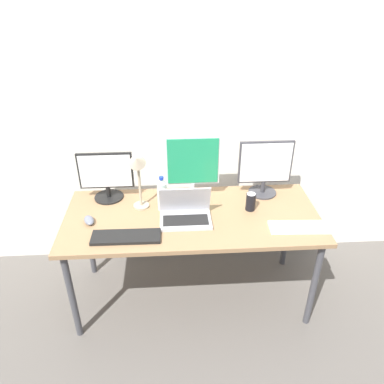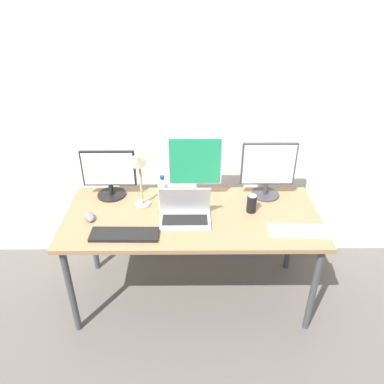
{
  "view_description": "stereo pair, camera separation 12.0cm",
  "coord_description": "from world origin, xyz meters",
  "px_view_note": "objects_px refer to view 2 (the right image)",
  "views": [
    {
      "loc": [
        -0.13,
        -2.08,
        2.16
      ],
      "look_at": [
        0.0,
        0.0,
        0.92
      ],
      "focal_mm": 35.0,
      "sensor_mm": 36.0,
      "label": 1
    },
    {
      "loc": [
        -0.01,
        -2.08,
        2.16
      ],
      "look_at": [
        0.0,
        0.0,
        0.92
      ],
      "focal_mm": 35.0,
      "sensor_mm": 36.0,
      "label": 2
    }
  ],
  "objects_px": {
    "monitor_left": "(109,173)",
    "keyboard_main": "(124,234)",
    "monitor_right": "(268,169)",
    "water_bottle": "(163,194)",
    "desk_lamp": "(139,170)",
    "mouse_by_keyboard": "(90,217)",
    "soda_can_near_keyboard": "(252,204)",
    "monitor_center": "(195,166)",
    "keyboard_aux": "(299,231)",
    "work_desk": "(192,223)",
    "laptop_silver": "(185,212)"
  },
  "relations": [
    {
      "from": "monitor_right",
      "to": "monitor_left",
      "type": "bearing_deg",
      "value": 179.72
    },
    {
      "from": "monitor_left",
      "to": "water_bottle",
      "type": "height_order",
      "value": "monitor_left"
    },
    {
      "from": "monitor_center",
      "to": "water_bottle",
      "type": "bearing_deg",
      "value": -144.57
    },
    {
      "from": "work_desk",
      "to": "mouse_by_keyboard",
      "type": "bearing_deg",
      "value": -176.14
    },
    {
      "from": "water_bottle",
      "to": "monitor_left",
      "type": "bearing_deg",
      "value": 155.91
    },
    {
      "from": "monitor_center",
      "to": "keyboard_aux",
      "type": "bearing_deg",
      "value": -33.97
    },
    {
      "from": "monitor_center",
      "to": "keyboard_main",
      "type": "bearing_deg",
      "value": -133.29
    },
    {
      "from": "keyboard_main",
      "to": "mouse_by_keyboard",
      "type": "xyz_separation_m",
      "value": [
        -0.25,
        0.18,
        0.01
      ]
    },
    {
      "from": "mouse_by_keyboard",
      "to": "soda_can_near_keyboard",
      "type": "relative_size",
      "value": 0.86
    },
    {
      "from": "work_desk",
      "to": "desk_lamp",
      "type": "bearing_deg",
      "value": 166.19
    },
    {
      "from": "work_desk",
      "to": "mouse_by_keyboard",
      "type": "height_order",
      "value": "mouse_by_keyboard"
    },
    {
      "from": "water_bottle",
      "to": "desk_lamp",
      "type": "height_order",
      "value": "desk_lamp"
    },
    {
      "from": "work_desk",
      "to": "soda_can_near_keyboard",
      "type": "xyz_separation_m",
      "value": [
        0.4,
        0.04,
        0.12
      ]
    },
    {
      "from": "monitor_center",
      "to": "desk_lamp",
      "type": "relative_size",
      "value": 1.06
    },
    {
      "from": "keyboard_aux",
      "to": "work_desk",
      "type": "bearing_deg",
      "value": 166.65
    },
    {
      "from": "soda_can_near_keyboard",
      "to": "desk_lamp",
      "type": "xyz_separation_m",
      "value": [
        -0.75,
        0.04,
        0.23
      ]
    },
    {
      "from": "mouse_by_keyboard",
      "to": "soda_can_near_keyboard",
      "type": "distance_m",
      "value": 1.08
    },
    {
      "from": "monitor_left",
      "to": "keyboard_main",
      "type": "distance_m",
      "value": 0.54
    },
    {
      "from": "keyboard_main",
      "to": "monitor_left",
      "type": "bearing_deg",
      "value": 109.53
    },
    {
      "from": "work_desk",
      "to": "laptop_silver",
      "type": "bearing_deg",
      "value": -136.54
    },
    {
      "from": "laptop_silver",
      "to": "keyboard_main",
      "type": "xyz_separation_m",
      "value": [
        -0.37,
        -0.18,
        -0.04
      ]
    },
    {
      "from": "work_desk",
      "to": "mouse_by_keyboard",
      "type": "xyz_separation_m",
      "value": [
        -0.67,
        -0.05,
        0.08
      ]
    },
    {
      "from": "monitor_left",
      "to": "monitor_right",
      "type": "bearing_deg",
      "value": -0.28
    },
    {
      "from": "keyboard_aux",
      "to": "soda_can_near_keyboard",
      "type": "relative_size",
      "value": 3.01
    },
    {
      "from": "laptop_silver",
      "to": "desk_lamp",
      "type": "relative_size",
      "value": 0.76
    },
    {
      "from": "keyboard_aux",
      "to": "water_bottle",
      "type": "relative_size",
      "value": 1.5
    },
    {
      "from": "desk_lamp",
      "to": "monitor_center",
      "type": "bearing_deg",
      "value": 23.22
    },
    {
      "from": "monitor_left",
      "to": "desk_lamp",
      "type": "bearing_deg",
      "value": -36.22
    },
    {
      "from": "monitor_left",
      "to": "laptop_silver",
      "type": "distance_m",
      "value": 0.63
    },
    {
      "from": "monitor_left",
      "to": "desk_lamp",
      "type": "xyz_separation_m",
      "value": [
        0.24,
        -0.18,
        0.12
      ]
    },
    {
      "from": "water_bottle",
      "to": "work_desk",
      "type": "bearing_deg",
      "value": -23.84
    },
    {
      "from": "laptop_silver",
      "to": "keyboard_aux",
      "type": "bearing_deg",
      "value": -11.94
    },
    {
      "from": "monitor_center",
      "to": "soda_can_near_keyboard",
      "type": "xyz_separation_m",
      "value": [
        0.38,
        -0.2,
        -0.18
      ]
    },
    {
      "from": "keyboard_aux",
      "to": "keyboard_main",
      "type": "bearing_deg",
      "value": -175.51
    },
    {
      "from": "keyboard_main",
      "to": "keyboard_aux",
      "type": "xyz_separation_m",
      "value": [
        1.09,
        0.03,
        0.0
      ]
    },
    {
      "from": "monitor_center",
      "to": "keyboard_main",
      "type": "distance_m",
      "value": 0.68
    },
    {
      "from": "monitor_right",
      "to": "mouse_by_keyboard",
      "type": "bearing_deg",
      "value": -166.06
    },
    {
      "from": "work_desk",
      "to": "monitor_right",
      "type": "xyz_separation_m",
      "value": [
        0.54,
        0.25,
        0.28
      ]
    },
    {
      "from": "monitor_left",
      "to": "laptop_silver",
      "type": "xyz_separation_m",
      "value": [
        0.54,
        -0.3,
        -0.13
      ]
    },
    {
      "from": "keyboard_aux",
      "to": "mouse_by_keyboard",
      "type": "xyz_separation_m",
      "value": [
        -1.34,
        0.15,
        0.01
      ]
    },
    {
      "from": "monitor_right",
      "to": "keyboard_aux",
      "type": "bearing_deg",
      "value": -73.41
    },
    {
      "from": "keyboard_main",
      "to": "work_desk",
      "type": "bearing_deg",
      "value": 29.03
    },
    {
      "from": "monitor_right",
      "to": "mouse_by_keyboard",
      "type": "height_order",
      "value": "monitor_right"
    },
    {
      "from": "keyboard_main",
      "to": "soda_can_near_keyboard",
      "type": "bearing_deg",
      "value": 18.83
    },
    {
      "from": "monitor_center",
      "to": "mouse_by_keyboard",
      "type": "bearing_deg",
      "value": -157.53
    },
    {
      "from": "monitor_left",
      "to": "soda_can_near_keyboard",
      "type": "bearing_deg",
      "value": -12.43
    },
    {
      "from": "monitor_center",
      "to": "mouse_by_keyboard",
      "type": "height_order",
      "value": "monitor_center"
    },
    {
      "from": "keyboard_aux",
      "to": "soda_can_near_keyboard",
      "type": "distance_m",
      "value": 0.36
    },
    {
      "from": "monitor_center",
      "to": "water_bottle",
      "type": "height_order",
      "value": "monitor_center"
    },
    {
      "from": "monitor_center",
      "to": "keyboard_aux",
      "type": "xyz_separation_m",
      "value": [
        0.65,
        -0.44,
        -0.23
      ]
    }
  ]
}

